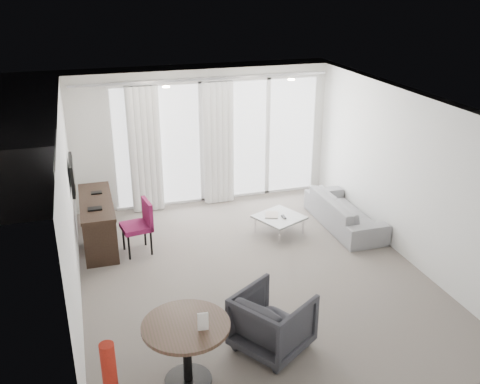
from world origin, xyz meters
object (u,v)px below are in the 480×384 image
object	(u,v)px
desk_chair	(136,228)
desk	(98,222)
round_table	(187,353)
tub_armchair	(273,322)
coffee_table	(279,225)
rattan_chair_a	(220,149)
rattan_chair_b	(255,141)
sofa	(345,212)

from	to	relation	value
desk_chair	desk	bearing A→B (deg)	131.67
round_table	desk	bearing A→B (deg)	101.39
desk	tub_armchair	xyz separation A→B (m)	(1.84, -3.39, -0.02)
coffee_table	rattan_chair_a	bearing A→B (deg)	91.10
desk	coffee_table	bearing A→B (deg)	-9.60
rattan_chair_b	round_table	bearing A→B (deg)	-108.32
desk	tub_armchair	bearing A→B (deg)	-61.59
coffee_table	round_table	bearing A→B (deg)	-125.95
desk_chair	round_table	size ratio (longest dim) A/B	0.93
rattan_chair_b	desk	bearing A→B (deg)	-132.58
rattan_chair_a	rattan_chair_b	size ratio (longest dim) A/B	0.91
rattan_chair_b	sofa	bearing A→B (deg)	-79.88
tub_armchair	sofa	size ratio (longest dim) A/B	0.43
round_table	rattan_chair_a	xyz separation A→B (m)	(2.22, 6.90, 0.03)
desk_chair	sofa	distance (m)	3.68
desk_chair	sofa	bearing A→B (deg)	-9.99
tub_armchair	rattan_chair_b	world-z (taller)	rattan_chair_b
desk	desk_chair	xyz separation A→B (m)	(0.57, -0.48, 0.05)
desk_chair	round_table	xyz separation A→B (m)	(0.16, -3.19, -0.06)
coffee_table	rattan_chair_b	bearing A→B (deg)	77.39
rattan_chair_b	rattan_chair_a	bearing A→B (deg)	-158.08
rattan_chair_a	desk_chair	bearing A→B (deg)	-101.28
coffee_table	sofa	bearing A→B (deg)	-3.49
rattan_chair_a	round_table	bearing A→B (deg)	-86.39
tub_armchair	desk_chair	bearing A→B (deg)	-9.45
tub_armchair	coffee_table	world-z (taller)	tub_armchair
desk	sofa	size ratio (longest dim) A/B	0.88
round_table	coffee_table	world-z (taller)	round_table
desk	tub_armchair	size ratio (longest dim) A/B	2.05
round_table	tub_armchair	xyz separation A→B (m)	(1.10, 0.28, -0.01)
round_table	sofa	xyz separation A→B (m)	(3.51, 3.08, -0.10)
desk	rattan_chair_a	distance (m)	4.38
sofa	rattan_chair_b	bearing A→B (deg)	4.49
desk_chair	tub_armchair	distance (m)	3.17
round_table	sofa	world-z (taller)	round_table
tub_armchair	rattan_chair_b	bearing A→B (deg)	-49.74
round_table	tub_armchair	size ratio (longest dim) A/B	1.16
desk_chair	rattan_chair_b	world-z (taller)	rattan_chair_b
desk_chair	tub_armchair	xyz separation A→B (m)	(1.26, -2.91, -0.07)
tub_armchair	sofa	xyz separation A→B (m)	(2.41, 2.81, -0.10)
tub_armchair	rattan_chair_b	xyz separation A→B (m)	(2.09, 6.90, 0.08)
tub_armchair	rattan_chair_a	size ratio (longest dim) A/B	1.00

